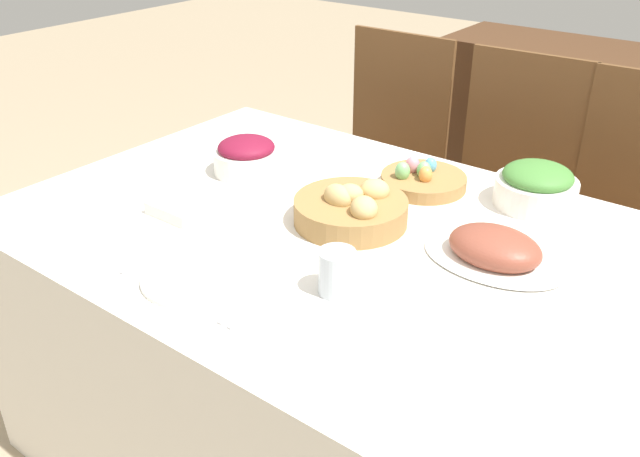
{
  "coord_description": "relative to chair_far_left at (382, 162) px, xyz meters",
  "views": [
    {
      "loc": [
        0.82,
        -1.15,
        1.53
      ],
      "look_at": [
        -0.0,
        -0.08,
        0.81
      ],
      "focal_mm": 38.0,
      "sensor_mm": 36.0,
      "label": 1
    }
  ],
  "objects": [
    {
      "name": "dining_table",
      "position": [
        0.46,
        -0.91,
        -0.14
      ],
      "size": [
        1.64,
        1.09,
        0.77
      ],
      "color": "white",
      "rests_on": "ground"
    },
    {
      "name": "chair_far_left",
      "position": [
        0.0,
        0.0,
        0.0
      ],
      "size": [
        0.42,
        0.42,
        1.0
      ],
      "rotation": [
        0.0,
        0.0,
        0.01
      ],
      "color": "brown",
      "rests_on": "ground"
    },
    {
      "name": "chair_far_center",
      "position": [
        0.5,
        -0.0,
        0.0
      ],
      "size": [
        0.43,
        0.43,
        1.0
      ],
      "rotation": [
        0.0,
        0.0,
        0.03
      ],
      "color": "brown",
      "rests_on": "ground"
    },
    {
      "name": "chair_far_right",
      "position": [
        0.91,
        -0.0,
        0.0
      ],
      "size": [
        0.42,
        0.42,
        1.0
      ],
      "rotation": [
        0.0,
        0.0,
        0.01
      ],
      "color": "brown",
      "rests_on": "ground"
    },
    {
      "name": "sideboard",
      "position": [
        0.62,
        0.75,
        -0.08
      ],
      "size": [
        1.4,
        0.44,
        0.89
      ],
      "color": "#4C2D19",
      "rests_on": "ground"
    },
    {
      "name": "bread_basket",
      "position": [
        0.46,
        -0.86,
        0.28
      ],
      "size": [
        0.28,
        0.28,
        0.1
      ],
      "color": "#9E7542",
      "rests_on": "dining_table"
    },
    {
      "name": "egg_basket",
      "position": [
        0.49,
        -0.58,
        0.27
      ],
      "size": [
        0.23,
        0.23,
        0.08
      ],
      "color": "#9E7542",
      "rests_on": "dining_table"
    },
    {
      "name": "ham_platter",
      "position": [
        0.81,
        -0.81,
        0.27
      ],
      "size": [
        0.32,
        0.22,
        0.08
      ],
      "color": "white",
      "rests_on": "dining_table"
    },
    {
      "name": "beet_salad_bowl",
      "position": [
        0.05,
        -0.79,
        0.29
      ],
      "size": [
        0.19,
        0.19,
        0.1
      ],
      "color": "white",
      "rests_on": "dining_table"
    },
    {
      "name": "green_salad_bowl",
      "position": [
        0.77,
        -0.49,
        0.3
      ],
      "size": [
        0.21,
        0.21,
        0.11
      ],
      "color": "white",
      "rests_on": "dining_table"
    },
    {
      "name": "dinner_plate",
      "position": [
        0.35,
        -1.26,
        0.25
      ],
      "size": [
        0.24,
        0.24,
        0.01
      ],
      "color": "white",
      "rests_on": "dining_table"
    },
    {
      "name": "fork",
      "position": [
        0.2,
        -1.26,
        0.25
      ],
      "size": [
        0.01,
        0.18,
        0.0
      ],
      "rotation": [
        0.0,
        0.0,
        0.03
      ],
      "color": "#B7B7BC",
      "rests_on": "dining_table"
    },
    {
      "name": "knife",
      "position": [
        0.5,
        -1.26,
        0.25
      ],
      "size": [
        0.01,
        0.18,
        0.0
      ],
      "rotation": [
        0.0,
        0.0,
        0.03
      ],
      "color": "#B7B7BC",
      "rests_on": "dining_table"
    },
    {
      "name": "spoon",
      "position": [
        0.53,
        -1.26,
        0.25
      ],
      "size": [
        0.01,
        0.18,
        0.0
      ],
      "rotation": [
        0.0,
        0.0,
        -0.03
      ],
      "color": "#B7B7BC",
      "rests_on": "dining_table"
    },
    {
      "name": "drinking_cup",
      "position": [
        0.61,
        -1.12,
        0.29
      ],
      "size": [
        0.08,
        0.08,
        0.09
      ],
      "color": "silver",
      "rests_on": "dining_table"
    },
    {
      "name": "butter_dish",
      "position": [
        0.09,
        -1.09,
        0.26
      ],
      "size": [
        0.14,
        0.09,
        0.03
      ],
      "color": "white",
      "rests_on": "dining_table"
    }
  ]
}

